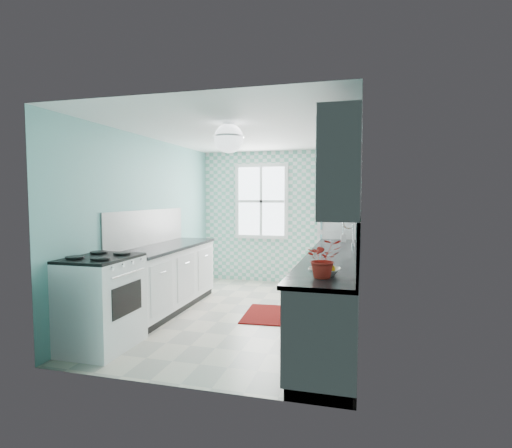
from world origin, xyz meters
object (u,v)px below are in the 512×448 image
(ceiling_light, at_px, (229,138))
(stove, at_px, (101,301))
(fruit_bowl, at_px, (325,272))
(potted_plant, at_px, (324,258))
(microwave, at_px, (338,198))
(sink, at_px, (338,247))
(fridge, at_px, (337,249))

(ceiling_light, xyz_separation_m, stove, (-1.20, -0.79, -1.81))
(fruit_bowl, height_order, potted_plant, potted_plant)
(fruit_bowl, bearing_deg, microwave, 91.48)
(sink, height_order, potted_plant, sink)
(ceiling_light, relative_size, potted_plant, 1.02)
(sink, xyz_separation_m, microwave, (-0.09, 1.34, 0.69))
(sink, bearing_deg, potted_plant, -90.50)
(potted_plant, bearing_deg, sink, 89.91)
(microwave, bearing_deg, fridge, 52.64)
(fridge, relative_size, sink, 2.56)
(ceiling_light, height_order, fridge, ceiling_light)
(microwave, bearing_deg, potted_plant, 89.33)
(fridge, bearing_deg, potted_plant, -89.15)
(stove, relative_size, microwave, 1.68)
(fridge, bearing_deg, stove, -125.01)
(ceiling_light, bearing_deg, microwave, 66.72)
(ceiling_light, distance_m, potted_plant, 1.98)
(fridge, xyz_separation_m, stove, (-2.31, -3.37, -0.22))
(ceiling_light, height_order, microwave, ceiling_light)
(fridge, xyz_separation_m, potted_plant, (0.09, -3.58, 0.38))
(stove, distance_m, microwave, 4.23)
(sink, distance_m, potted_plant, 2.25)
(ceiling_light, xyz_separation_m, fruit_bowl, (1.20, -0.89, -1.35))
(fridge, relative_size, potted_plant, 4.27)
(ceiling_light, xyz_separation_m, sink, (1.20, 1.24, -1.39))
(ceiling_light, height_order, sink, ceiling_light)
(potted_plant, bearing_deg, ceiling_light, 140.13)
(sink, height_order, fruit_bowl, sink)
(fridge, relative_size, microwave, 2.49)
(stove, bearing_deg, fridge, 58.73)
(ceiling_light, distance_m, fridge, 3.23)
(ceiling_light, height_order, stove, ceiling_light)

